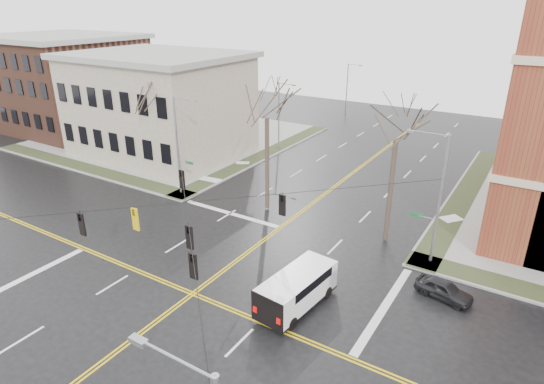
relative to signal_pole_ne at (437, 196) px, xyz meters
The scene contains 16 objects.
ground 16.88m from the signal_pole_ne, 134.55° to the right, with size 120.00×120.00×0.00m, color black.
sidewalks 16.86m from the signal_pole_ne, 134.55° to the right, with size 80.00×80.00×0.17m.
road_markings 16.88m from the signal_pole_ne, 134.55° to the right, with size 100.00×100.00×0.01m.
civic_building_a 34.39m from the signal_pole_ne, 165.69° to the left, with size 18.00×14.00×11.00m, color gray.
civic_building_b 54.36m from the signal_pole_ne, 168.86° to the left, with size 18.00×16.00×12.00m, color brown.
signal_pole_ne is the anchor object (origin of this frame).
signal_pole_nw 22.64m from the signal_pole_ne, behind, with size 2.75×0.22×9.00m.
span_wires 16.19m from the signal_pole_ne, 134.55° to the right, with size 23.02×23.02×0.03m.
traffic_signals 16.63m from the signal_pole_ne, 132.94° to the right, with size 8.21×8.26×1.30m.
streetlight_north_a 27.48m from the signal_pole_ne, 143.10° to the left, with size 2.30×0.20×8.00m.
streetlight_north_b 42.61m from the signal_pole_ne, 121.05° to the left, with size 2.30×0.20×8.00m.
cargo_van 10.99m from the signal_pole_ne, 120.62° to the right, with size 2.79×5.85×2.15m.
parked_car_a 6.02m from the signal_pole_ne, 63.05° to the right, with size 1.38×3.44×1.17m, color black.
tree_nw_far 26.99m from the signal_pole_ne, behind, with size 4.00×4.00×10.74m.
tree_nw_near 14.63m from the signal_pole_ne, behind, with size 4.00×4.00×11.88m.
tree_ne 5.05m from the signal_pole_ne, 157.45° to the left, with size 4.00×4.00×11.38m.
Camera 1 is at (16.59, -17.27, 16.70)m, focal length 30.00 mm.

